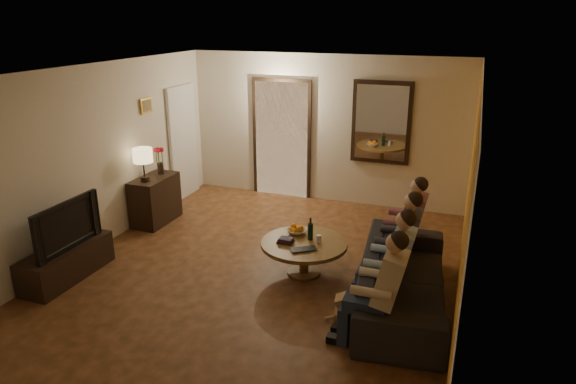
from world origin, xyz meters
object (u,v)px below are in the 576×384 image
(person_a, at_px, (382,295))
(person_c, at_px, (400,246))
(person_b, at_px, (392,268))
(tv_stand, at_px, (67,262))
(tv, at_px, (61,224))
(dog, at_px, (358,302))
(laptop, at_px, (305,251))
(table_lamp, at_px, (144,165))
(wine_bottle, at_px, (310,228))
(coffee_table, at_px, (304,258))
(bowl, at_px, (297,231))
(person_d, at_px, (407,228))
(dresser, at_px, (155,200))
(sofa, at_px, (404,278))

(person_a, relative_size, person_c, 1.00)
(person_b, relative_size, person_c, 1.00)
(person_a, bearing_deg, tv_stand, 178.83)
(tv, bearing_deg, dog, -86.41)
(person_b, height_order, laptop, person_b)
(table_lamp, bearing_deg, person_c, -9.37)
(tv, bearing_deg, wine_bottle, -66.53)
(coffee_table, relative_size, bowl, 4.32)
(person_d, distance_m, coffee_table, 1.40)
(person_b, bearing_deg, person_c, 90.00)
(table_lamp, height_order, person_a, table_lamp)
(person_d, relative_size, dog, 2.14)
(coffee_table, bearing_deg, tv_stand, -157.88)
(coffee_table, distance_m, laptop, 0.38)
(tv_stand, xyz_separation_m, wine_bottle, (2.88, 1.25, 0.39))
(dresser, distance_m, dog, 4.15)
(person_a, bearing_deg, person_d, 90.00)
(person_a, bearing_deg, person_b, 90.00)
(person_d, bearing_deg, laptop, -142.95)
(table_lamp, height_order, sofa, table_lamp)
(table_lamp, height_order, wine_bottle, table_lamp)
(person_a, xyz_separation_m, bowl, (-1.40, 1.45, -0.12))
(bowl, distance_m, wine_bottle, 0.29)
(tv, height_order, wine_bottle, tv)
(dresser, bearing_deg, person_a, -27.28)
(tv_stand, distance_m, tv, 0.53)
(dog, xyz_separation_m, laptop, (-0.82, 0.63, 0.18))
(person_b, bearing_deg, sofa, 71.57)
(tv_stand, relative_size, wine_bottle, 4.14)
(sofa, relative_size, laptop, 7.23)
(table_lamp, relative_size, tv_stand, 0.42)
(person_b, distance_m, person_d, 1.20)
(person_d, bearing_deg, person_c, -90.00)
(dog, bearing_deg, table_lamp, 147.97)
(wine_bottle, xyz_separation_m, laptop, (0.05, -0.38, -0.14))
(dresser, distance_m, person_b, 4.32)
(tv_stand, height_order, person_a, person_a)
(bowl, bearing_deg, person_d, 13.92)
(person_c, bearing_deg, bowl, 169.81)
(person_a, distance_m, laptop, 1.48)
(person_c, height_order, person_d, same)
(sofa, xyz_separation_m, person_d, (-0.10, 0.90, 0.25))
(coffee_table, bearing_deg, dresser, 163.15)
(tv_stand, bearing_deg, dog, 3.59)
(sofa, height_order, person_c, person_c)
(dresser, distance_m, bowl, 2.72)
(table_lamp, xyz_separation_m, dog, (3.75, -1.55, -0.75))
(dresser, relative_size, bowl, 3.30)
(table_lamp, xyz_separation_m, wine_bottle, (2.88, -0.54, -0.43))
(sofa, distance_m, person_a, 0.94)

